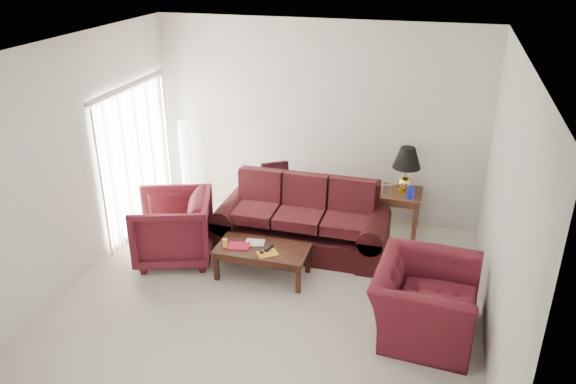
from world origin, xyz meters
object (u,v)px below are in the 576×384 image
object	(u,v)px
sofa	(301,218)
armchair_right	(425,301)
coffee_table	(263,262)
end_table	(399,212)
armchair_left	(173,228)
floor_lamp	(187,163)

from	to	relation	value
sofa	armchair_right	world-z (taller)	sofa
armchair_right	coffee_table	world-z (taller)	armchair_right
end_table	coffee_table	world-z (taller)	end_table
coffee_table	end_table	bearing A→B (deg)	32.34
end_table	armchair_left	xyz separation A→B (m)	(-2.87, -1.60, 0.14)
coffee_table	floor_lamp	bearing A→B (deg)	121.61
sofa	end_table	bearing A→B (deg)	30.75
sofa	end_table	distance (m)	1.56
sofa	floor_lamp	distance (m)	2.35
floor_lamp	end_table	bearing A→B (deg)	-0.84
coffee_table	armchair_left	bearing A→B (deg)	160.56
floor_lamp	armchair_right	size ratio (longest dim) A/B	1.16
end_table	armchair_left	world-z (taller)	armchair_left
armchair_left	coffee_table	size ratio (longest dim) A/B	0.86
end_table	coffee_table	xyz separation A→B (m)	(-1.57, -1.70, -0.12)
floor_lamp	coffee_table	xyz separation A→B (m)	(1.84, -1.75, -0.51)
armchair_left	floor_lamp	bearing A→B (deg)	179.43
end_table	armchair_right	size ratio (longest dim) A/B	0.53
sofa	armchair_right	bearing A→B (deg)	-42.74
end_table	floor_lamp	xyz separation A→B (m)	(-3.42, 0.05, 0.39)
armchair_right	sofa	bearing A→B (deg)	55.94
armchair_left	coffee_table	bearing A→B (deg)	66.57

